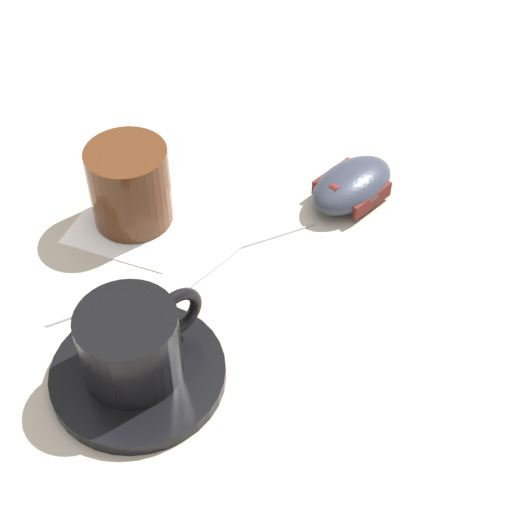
{
  "coord_description": "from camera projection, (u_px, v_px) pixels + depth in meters",
  "views": [
    {
      "loc": [
        -0.04,
        0.46,
        0.53
      ],
      "look_at": [
        -0.05,
        -0.03,
        0.03
      ],
      "focal_mm": 55.0,
      "sensor_mm": 36.0,
      "label": 1
    }
  ],
  "objects": [
    {
      "name": "napkin_under_glass",
      "position": [
        136.0,
        220.0,
        0.77
      ],
      "size": [
        0.14,
        0.14,
        0.0
      ],
      "primitive_type": "cube",
      "rotation": [
        0.0,
        0.0,
        -0.38
      ],
      "color": "white",
      "rests_on": "ground"
    },
    {
      "name": "coffee_cup",
      "position": [
        132.0,
        343.0,
        0.61
      ],
      "size": [
        0.1,
        0.09,
        0.06
      ],
      "color": "black",
      "rests_on": "saucer"
    },
    {
      "name": "mouse_cable",
      "position": [
        191.0,
        275.0,
        0.72
      ],
      "size": [
        0.24,
        0.13,
        0.0
      ],
      "color": "gray",
      "rests_on": "ground"
    },
    {
      "name": "drinking_glass",
      "position": [
        130.0,
        185.0,
        0.75
      ],
      "size": [
        0.08,
        0.08,
        0.08
      ],
      "primitive_type": "cylinder",
      "color": "#4C2814",
      "rests_on": "napkin_under_glass"
    },
    {
      "name": "computer_mouse",
      "position": [
        352.0,
        185.0,
        0.78
      ],
      "size": [
        0.11,
        0.11,
        0.04
      ],
      "color": "#2D3342",
      "rests_on": "ground"
    },
    {
      "name": "ground_plane",
      "position": [
        204.0,
        300.0,
        0.7
      ],
      "size": [
        3.0,
        3.0,
        0.0
      ],
      "primitive_type": "plane",
      "color": "#B2A899"
    },
    {
      "name": "saucer",
      "position": [
        138.0,
        374.0,
        0.64
      ],
      "size": [
        0.14,
        0.14,
        0.01
      ],
      "primitive_type": "cylinder",
      "color": "black",
      "rests_on": "ground"
    }
  ]
}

